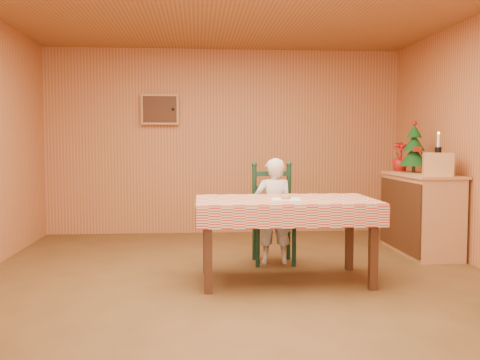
% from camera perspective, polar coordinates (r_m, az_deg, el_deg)
% --- Properties ---
extents(ground, '(6.00, 6.00, 0.00)m').
position_cam_1_polar(ground, '(4.80, 0.19, -11.56)').
color(ground, brown).
rests_on(ground, ground).
extents(cabin_walls, '(5.10, 6.05, 2.65)m').
position_cam_1_polar(cabin_walls, '(5.18, -0.32, 9.96)').
color(cabin_walls, '#C77B48').
rests_on(cabin_walls, ground).
extents(dining_table, '(1.66, 0.96, 0.77)m').
position_cam_1_polar(dining_table, '(4.97, 4.82, -2.95)').
color(dining_table, '#492613').
rests_on(dining_table, ground).
extents(ladder_chair, '(0.44, 0.40, 1.08)m').
position_cam_1_polar(ladder_chair, '(5.76, 3.54, -3.82)').
color(ladder_chair, black).
rests_on(ladder_chair, ground).
extents(seated_child, '(0.41, 0.27, 1.12)m').
position_cam_1_polar(seated_child, '(5.70, 3.62, -3.31)').
color(seated_child, silver).
rests_on(seated_child, ground).
extents(napkin, '(0.30, 0.30, 0.00)m').
position_cam_1_polar(napkin, '(4.91, 4.92, -2.04)').
color(napkin, white).
rests_on(napkin, dining_table).
extents(donut, '(0.11, 0.11, 0.03)m').
position_cam_1_polar(donut, '(4.91, 4.92, -1.84)').
color(donut, '#C38246').
rests_on(donut, napkin).
extents(shelf_unit, '(0.54, 1.24, 0.93)m').
position_cam_1_polar(shelf_unit, '(6.57, 18.69, -3.39)').
color(shelf_unit, tan).
rests_on(shelf_unit, ground).
extents(crate, '(0.38, 0.38, 0.25)m').
position_cam_1_polar(crate, '(6.17, 20.35, 1.59)').
color(crate, tan).
rests_on(crate, shelf_unit).
extents(christmas_tree, '(0.34, 0.34, 0.62)m').
position_cam_1_polar(christmas_tree, '(6.76, 18.06, 3.16)').
color(christmas_tree, '#492613').
rests_on(christmas_tree, shelf_unit).
extents(flower_arrangement, '(0.21, 0.21, 0.36)m').
position_cam_1_polar(flower_arrangement, '(7.02, 16.73, 2.40)').
color(flower_arrangement, '#A5140F').
rests_on(flower_arrangement, shelf_unit).
extents(candle_set, '(0.07, 0.07, 0.22)m').
position_cam_1_polar(candle_set, '(6.16, 20.39, 3.36)').
color(candle_set, black).
rests_on(candle_set, crate).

